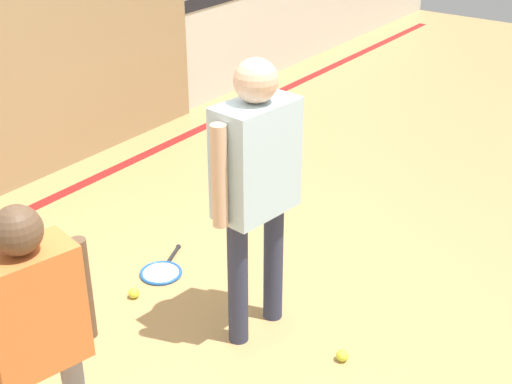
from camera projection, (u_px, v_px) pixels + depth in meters
The scene contains 9 objects.
ground_plane at pixel (230, 332), 4.00m from camera, with size 16.00×16.00×0.00m, color tan.
wall_panel at pixel (43, 41), 5.44m from camera, with size 3.21×0.05×2.14m.
floor_stripe at pixel (0, 223), 5.10m from camera, with size 14.40×0.10×0.01m.
person_instructor at pixel (256, 173), 3.60m from camera, with size 0.59×0.29×1.57m.
person_student_left at pixel (34, 325), 2.73m from camera, with size 0.50×0.28×1.34m.
racket_spare_on_floor at pixel (162, 271), 4.53m from camera, with size 0.49×0.35×0.03m.
tennis_ball_near_instructor at pixel (342, 355), 3.77m from camera, with size 0.07×0.07×0.07m, color #CCE038.
tennis_ball_by_spare_racket at pixel (134, 293), 4.28m from camera, with size 0.07×0.07×0.07m, color #CCE038.
tennis_ball_stray_right at pixel (39, 357), 3.76m from camera, with size 0.07×0.07×0.07m, color #CCE038.
Camera 1 is at (-2.49, -2.01, 2.53)m, focal length 50.00 mm.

